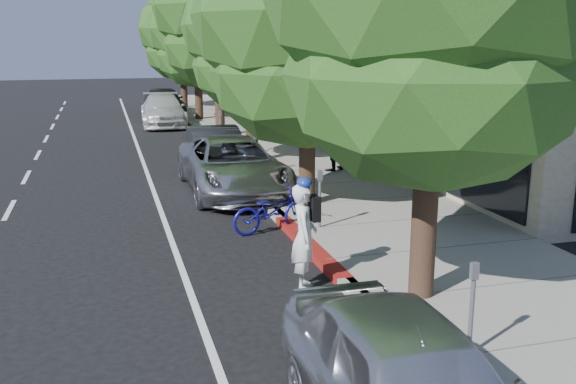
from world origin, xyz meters
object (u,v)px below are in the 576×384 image
object	(u,v)px
street_tree_2	(251,29)
street_tree_3	(217,9)
street_tree_1	(308,19)
cyclist	(304,237)
bicycle	(272,210)
pedestrian	(332,142)
street_tree_5	(182,30)
white_pickup	(163,110)
dark_sedan	(216,151)
dark_suv_far	(165,101)
street_tree_4	(197,31)
silver_suv	(233,166)

from	to	relation	value
street_tree_2	street_tree_3	xyz separation A→B (m)	(-0.00, 6.00, 0.84)
street_tree_1	cyclist	world-z (taller)	street_tree_1
bicycle	pedestrian	world-z (taller)	pedestrian
street_tree_5	white_pickup	xyz separation A→B (m)	(-1.91, -7.00, -3.84)
street_tree_3	bicycle	bearing A→B (deg)	-95.47
street_tree_2	cyclist	distance (m)	11.52
dark_sedan	dark_suv_far	xyz separation A→B (m)	(0.00, 16.51, 0.05)
street_tree_4	cyclist	world-z (taller)	street_tree_4
dark_sedan	street_tree_1	bearing A→B (deg)	-72.97
pedestrian	street_tree_5	bearing A→B (deg)	-114.30
bicycle	pedestrian	distance (m)	6.27
street_tree_2	street_tree_3	size ratio (longest dim) A/B	0.84
street_tree_2	white_pickup	size ratio (longest dim) A/B	1.43
white_pickup	street_tree_5	bearing A→B (deg)	77.11
white_pickup	street_tree_1	bearing A→B (deg)	-81.26
street_tree_4	silver_suv	bearing A→B (deg)	-95.09
street_tree_2	street_tree_5	distance (m)	18.00
street_tree_1	dark_suv_far	xyz separation A→B (m)	(-1.40, 21.51, -3.81)
street_tree_5	cyclist	xyz separation A→B (m)	(-1.60, -28.85, -3.67)
street_tree_3	street_tree_4	xyz separation A→B (m)	(0.00, 6.00, -0.78)
street_tree_2	white_pickup	distance (m)	11.76
street_tree_2	dark_sedan	bearing A→B (deg)	-144.46
dark_sedan	white_pickup	distance (m)	12.01
bicycle	dark_sedan	xyz separation A→B (m)	(-0.10, 6.58, 0.23)
street_tree_1	street_tree_5	xyz separation A→B (m)	(-0.00, 24.00, 0.01)
silver_suv	pedestrian	bearing A→B (deg)	22.90
street_tree_3	silver_suv	xyz separation A→B (m)	(-1.40, -9.71, -4.52)
street_tree_2	street_tree_3	world-z (taller)	street_tree_3
street_tree_3	street_tree_5	xyz separation A→B (m)	(0.00, 12.00, -0.69)
street_tree_3	dark_sedan	bearing A→B (deg)	-101.31
cyclist	silver_suv	distance (m)	7.14
street_tree_3	dark_suv_far	size ratio (longest dim) A/B	1.92
street_tree_5	dark_sedan	world-z (taller)	street_tree_5
street_tree_2	silver_suv	distance (m)	5.41
street_tree_3	street_tree_4	world-z (taller)	street_tree_3
street_tree_5	pedestrian	bearing A→B (deg)	-84.39
street_tree_1	street_tree_5	world-z (taller)	street_tree_1
street_tree_2	bicycle	xyz separation A→B (m)	(-1.30, -7.58, -3.94)
street_tree_4	dark_sedan	distance (m)	13.61
street_tree_4	pedestrian	world-z (taller)	street_tree_4
silver_suv	dark_sedan	xyz separation A→B (m)	(0.00, 2.71, -0.03)
street_tree_2	cyclist	bearing A→B (deg)	-98.39
street_tree_4	dark_suv_far	bearing A→B (deg)	111.76
white_pickup	street_tree_4	bearing A→B (deg)	30.03
street_tree_5	white_pickup	distance (m)	8.21
street_tree_3	dark_sedan	distance (m)	8.47
street_tree_1	silver_suv	xyz separation A→B (m)	(-1.40, 2.29, -3.82)
street_tree_1	bicycle	distance (m)	4.56
dark_suv_far	street_tree_2	bearing A→B (deg)	-89.58
street_tree_2	bicycle	world-z (taller)	street_tree_2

